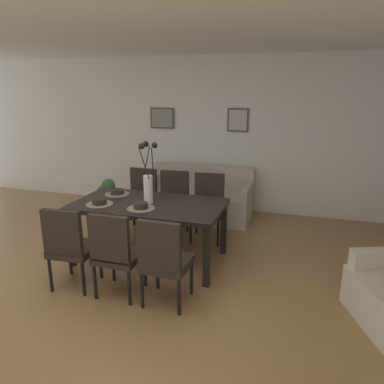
{
  "coord_description": "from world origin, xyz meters",
  "views": [
    {
      "loc": [
        1.71,
        -2.91,
        2.08
      ],
      "look_at": [
        0.5,
        1.08,
        0.89
      ],
      "focal_mm": 34.29,
      "sensor_mm": 36.0,
      "label": 1
    }
  ],
  "objects_px": {
    "dining_chair_near_left": "(70,244)",
    "framed_picture_left": "(162,118)",
    "dining_chair_mid_left": "(164,258)",
    "dining_chair_near_right": "(141,197)",
    "sofa": "(198,200)",
    "potted_plant": "(107,196)",
    "centerpiece_vase": "(148,180)",
    "dining_table": "(149,209)",
    "dining_chair_far_left": "(116,251)",
    "framed_picture_center": "(238,120)",
    "dining_chair_mid_right": "(208,203)",
    "bowl_near_left": "(99,201)",
    "bowl_near_right": "(117,191)",
    "bowl_far_left": "(141,205)",
    "dining_chair_far_right": "(173,200)"
  },
  "relations": [
    {
      "from": "centerpiece_vase",
      "to": "dining_chair_mid_right",
      "type": "bearing_deg",
      "value": 59.62
    },
    {
      "from": "bowl_near_right",
      "to": "dining_chair_mid_left",
      "type": "bearing_deg",
      "value": -46.07
    },
    {
      "from": "dining_chair_near_right",
      "to": "sofa",
      "type": "distance_m",
      "value": 1.08
    },
    {
      "from": "dining_chair_near_right",
      "to": "centerpiece_vase",
      "type": "relative_size",
      "value": 1.25
    },
    {
      "from": "dining_chair_near_right",
      "to": "dining_chair_mid_right",
      "type": "distance_m",
      "value": 1.04
    },
    {
      "from": "dining_chair_mid_right",
      "to": "bowl_near_right",
      "type": "height_order",
      "value": "dining_chair_mid_right"
    },
    {
      "from": "dining_chair_mid_left",
      "to": "bowl_far_left",
      "type": "relative_size",
      "value": 5.41
    },
    {
      "from": "bowl_near_right",
      "to": "framed_picture_left",
      "type": "xyz_separation_m",
      "value": [
        -0.13,
        2.0,
        0.78
      ]
    },
    {
      "from": "dining_chair_near_left",
      "to": "potted_plant",
      "type": "relative_size",
      "value": 1.37
    },
    {
      "from": "bowl_far_left",
      "to": "centerpiece_vase",
      "type": "bearing_deg",
      "value": 89.76
    },
    {
      "from": "dining_table",
      "to": "dining_chair_near_left",
      "type": "bearing_deg",
      "value": -120.5
    },
    {
      "from": "potted_plant",
      "to": "bowl_far_left",
      "type": "bearing_deg",
      "value": -48.46
    },
    {
      "from": "dining_chair_mid_right",
      "to": "sofa",
      "type": "height_order",
      "value": "dining_chair_mid_right"
    },
    {
      "from": "dining_chair_far_left",
      "to": "dining_chair_mid_right",
      "type": "bearing_deg",
      "value": 74.12
    },
    {
      "from": "dining_chair_near_left",
      "to": "sofa",
      "type": "bearing_deg",
      "value": 76.23
    },
    {
      "from": "framed_picture_left",
      "to": "framed_picture_center",
      "type": "height_order",
      "value": "framed_picture_center"
    },
    {
      "from": "dining_chair_far_left",
      "to": "dining_chair_near_left",
      "type": "bearing_deg",
      "value": 179.73
    },
    {
      "from": "dining_chair_far_left",
      "to": "sofa",
      "type": "xyz_separation_m",
      "value": [
        0.11,
        2.62,
        -0.23
      ]
    },
    {
      "from": "dining_chair_near_left",
      "to": "framed_picture_center",
      "type": "relative_size",
      "value": 2.4
    },
    {
      "from": "sofa",
      "to": "potted_plant",
      "type": "xyz_separation_m",
      "value": [
        -1.38,
        -0.53,
        0.09
      ]
    },
    {
      "from": "bowl_near_right",
      "to": "sofa",
      "type": "height_order",
      "value": "bowl_near_right"
    },
    {
      "from": "dining_chair_far_left",
      "to": "dining_table",
      "type": "bearing_deg",
      "value": 90.88
    },
    {
      "from": "dining_chair_mid_right",
      "to": "sofa",
      "type": "xyz_separation_m",
      "value": [
        -0.39,
        0.86,
        -0.23
      ]
    },
    {
      "from": "dining_chair_near_left",
      "to": "dining_chair_near_right",
      "type": "height_order",
      "value": "same"
    },
    {
      "from": "dining_table",
      "to": "bowl_near_right",
      "type": "relative_size",
      "value": 10.59
    },
    {
      "from": "dining_chair_near_left",
      "to": "centerpiece_vase",
      "type": "bearing_deg",
      "value": 59.49
    },
    {
      "from": "dining_chair_far_left",
      "to": "bowl_near_left",
      "type": "relative_size",
      "value": 5.41
    },
    {
      "from": "dining_chair_near_right",
      "to": "sofa",
      "type": "xyz_separation_m",
      "value": [
        0.65,
        0.83,
        -0.23
      ]
    },
    {
      "from": "dining_chair_far_left",
      "to": "dining_chair_mid_right",
      "type": "relative_size",
      "value": 1.0
    },
    {
      "from": "dining_chair_far_left",
      "to": "bowl_near_left",
      "type": "bearing_deg",
      "value": 129.84
    },
    {
      "from": "bowl_near_right",
      "to": "sofa",
      "type": "distance_m",
      "value": 1.73
    },
    {
      "from": "dining_table",
      "to": "centerpiece_vase",
      "type": "relative_size",
      "value": 2.45
    },
    {
      "from": "dining_chair_far_right",
      "to": "bowl_far_left",
      "type": "xyz_separation_m",
      "value": [
        0.01,
        -1.11,
        0.27
      ]
    },
    {
      "from": "dining_chair_near_right",
      "to": "framed_picture_center",
      "type": "height_order",
      "value": "framed_picture_center"
    },
    {
      "from": "dining_chair_mid_right",
      "to": "centerpiece_vase",
      "type": "distance_m",
      "value": 1.14
    },
    {
      "from": "dining_chair_far_right",
      "to": "centerpiece_vase",
      "type": "xyz_separation_m",
      "value": [
        0.02,
        -0.89,
        0.51
      ]
    },
    {
      "from": "framed_picture_center",
      "to": "bowl_near_left",
      "type": "bearing_deg",
      "value": -116.39
    },
    {
      "from": "dining_chair_mid_left",
      "to": "bowl_near_right",
      "type": "distance_m",
      "value": 1.58
    },
    {
      "from": "dining_chair_near_left",
      "to": "potted_plant",
      "type": "bearing_deg",
      "value": 109.6
    },
    {
      "from": "bowl_far_left",
      "to": "framed_picture_left",
      "type": "xyz_separation_m",
      "value": [
        -0.67,
        2.44,
        0.78
      ]
    },
    {
      "from": "dining_chair_near_left",
      "to": "framed_picture_left",
      "type": "bearing_deg",
      "value": 92.77
    },
    {
      "from": "dining_chair_near_right",
      "to": "dining_chair_far_left",
      "type": "height_order",
      "value": "same"
    },
    {
      "from": "dining_chair_mid_right",
      "to": "centerpiece_vase",
      "type": "height_order",
      "value": "centerpiece_vase"
    },
    {
      "from": "dining_chair_near_right",
      "to": "framed_picture_left",
      "type": "distance_m",
      "value": 1.69
    },
    {
      "from": "dining_chair_mid_left",
      "to": "dining_chair_near_right",
      "type": "bearing_deg",
      "value": 120.59
    },
    {
      "from": "centerpiece_vase",
      "to": "framed_picture_center",
      "type": "distance_m",
      "value": 2.38
    },
    {
      "from": "dining_table",
      "to": "centerpiece_vase",
      "type": "bearing_deg",
      "value": 55.35
    },
    {
      "from": "framed_picture_left",
      "to": "framed_picture_center",
      "type": "xyz_separation_m",
      "value": [
        1.34,
        0.0,
        0.0
      ]
    },
    {
      "from": "bowl_near_left",
      "to": "bowl_near_right",
      "type": "distance_m",
      "value": 0.44
    },
    {
      "from": "dining_table",
      "to": "framed_picture_left",
      "type": "distance_m",
      "value": 2.48
    }
  ]
}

